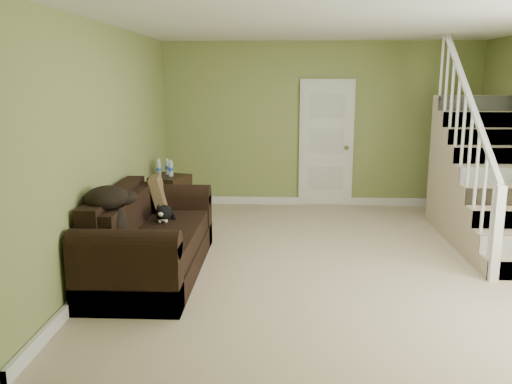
# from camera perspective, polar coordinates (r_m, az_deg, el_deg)

# --- Properties ---
(floor) EXTENTS (5.00, 5.50, 0.01)m
(floor) POSITION_cam_1_polar(r_m,az_deg,el_deg) (6.33, 8.25, -6.99)
(floor) COLOR #C6AE8F
(floor) RESTS_ON ground
(ceiling) EXTENTS (5.00, 5.50, 0.01)m
(ceiling) POSITION_cam_1_polar(r_m,az_deg,el_deg) (6.01, 9.02, 17.15)
(ceiling) COLOR white
(ceiling) RESTS_ON wall_back
(wall_back) EXTENTS (5.00, 0.04, 2.60)m
(wall_back) POSITION_cam_1_polar(r_m,az_deg,el_deg) (8.76, 6.78, 7.03)
(wall_back) COLOR #83904E
(wall_back) RESTS_ON floor
(wall_front) EXTENTS (5.00, 0.04, 2.60)m
(wall_front) POSITION_cam_1_polar(r_m,az_deg,el_deg) (3.35, 13.38, -1.17)
(wall_front) COLOR #83904E
(wall_front) RESTS_ON floor
(wall_left) EXTENTS (0.04, 5.50, 2.60)m
(wall_left) POSITION_cam_1_polar(r_m,az_deg,el_deg) (6.29, -14.77, 4.80)
(wall_left) COLOR #83904E
(wall_left) RESTS_ON floor
(baseboard_back) EXTENTS (5.00, 0.04, 0.12)m
(baseboard_back) POSITION_cam_1_polar(r_m,az_deg,el_deg) (8.92, 6.60, -0.94)
(baseboard_back) COLOR white
(baseboard_back) RESTS_ON floor
(baseboard_left) EXTENTS (0.04, 5.50, 0.12)m
(baseboard_left) POSITION_cam_1_polar(r_m,az_deg,el_deg) (6.54, -13.94, -6.03)
(baseboard_left) COLOR white
(baseboard_left) RESTS_ON floor
(door) EXTENTS (0.86, 0.12, 2.02)m
(door) POSITION_cam_1_polar(r_m,az_deg,el_deg) (8.75, 7.41, 5.08)
(door) COLOR white
(door) RESTS_ON floor
(staircase) EXTENTS (1.00, 2.51, 2.82)m
(staircase) POSITION_cam_1_polar(r_m,az_deg,el_deg) (7.54, 22.95, 0.30)
(staircase) COLOR #C6AE8F
(staircase) RESTS_ON floor
(sofa) EXTENTS (0.97, 2.26, 0.89)m
(sofa) POSITION_cam_1_polar(r_m,az_deg,el_deg) (5.84, -11.31, -5.21)
(sofa) COLOR black
(sofa) RESTS_ON floor
(side_table) EXTENTS (0.70, 0.70, 0.89)m
(side_table) POSITION_cam_1_polar(r_m,az_deg,el_deg) (7.93, -9.38, -0.58)
(side_table) COLOR black
(side_table) RESTS_ON floor
(cat) EXTENTS (0.22, 0.47, 0.23)m
(cat) POSITION_cam_1_polar(r_m,az_deg,el_deg) (6.08, -9.68, -2.21)
(cat) COLOR black
(cat) RESTS_ON sofa
(banana) EXTENTS (0.13, 0.20, 0.05)m
(banana) POSITION_cam_1_polar(r_m,az_deg,el_deg) (5.45, -10.82, -4.56)
(banana) COLOR yellow
(banana) RESTS_ON sofa
(throw_pillow) EXTENTS (0.28, 0.47, 0.46)m
(throw_pillow) POSITION_cam_1_polar(r_m,az_deg,el_deg) (6.54, -10.15, -0.27)
(throw_pillow) COLOR #45301B
(throw_pillow) RESTS_ON sofa
(throw_blanket) EXTENTS (0.46, 0.57, 0.22)m
(throw_blanket) POSITION_cam_1_polar(r_m,az_deg,el_deg) (5.34, -15.49, -0.56)
(throw_blanket) COLOR black
(throw_blanket) RESTS_ON sofa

